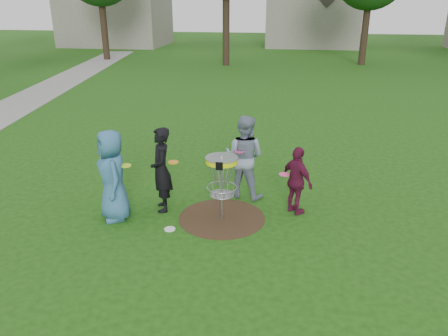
# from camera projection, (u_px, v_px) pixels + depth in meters

# --- Properties ---
(ground) EXTENTS (100.00, 100.00, 0.00)m
(ground) POSITION_uv_depth(u_px,v_px,m) (222.00, 218.00, 9.07)
(ground) COLOR #19470F
(ground) RESTS_ON ground
(dirt_patch) EXTENTS (1.80, 1.80, 0.01)m
(dirt_patch) POSITION_uv_depth(u_px,v_px,m) (222.00, 218.00, 9.07)
(dirt_patch) COLOR #47331E
(dirt_patch) RESTS_ON ground
(concrete_path) EXTENTS (7.75, 39.92, 0.02)m
(concrete_path) POSITION_uv_depth(u_px,v_px,m) (9.00, 109.00, 17.79)
(concrete_path) COLOR #9E9E99
(concrete_path) RESTS_ON ground
(player_blue) EXTENTS (1.00, 1.10, 1.89)m
(player_blue) POSITION_uv_depth(u_px,v_px,m) (113.00, 175.00, 8.74)
(player_blue) COLOR #34678F
(player_blue) RESTS_ON ground
(player_black) EXTENTS (0.64, 0.77, 1.82)m
(player_black) POSITION_uv_depth(u_px,v_px,m) (161.00, 170.00, 9.12)
(player_black) COLOR black
(player_black) RESTS_ON ground
(player_grey) EXTENTS (1.08, 0.94, 1.90)m
(player_grey) POSITION_uv_depth(u_px,v_px,m) (244.00, 157.00, 9.75)
(player_grey) COLOR gray
(player_grey) RESTS_ON ground
(player_maroon) EXTENTS (0.84, 0.88, 1.47)m
(player_maroon) POSITION_uv_depth(u_px,v_px,m) (297.00, 181.00, 9.03)
(player_maroon) COLOR maroon
(player_maroon) RESTS_ON ground
(disc_on_grass) EXTENTS (0.22, 0.22, 0.02)m
(disc_on_grass) POSITION_uv_depth(u_px,v_px,m) (170.00, 229.00, 8.62)
(disc_on_grass) COLOR white
(disc_on_grass) RESTS_ON ground
(disc_golf_basket) EXTENTS (0.66, 0.67, 1.38)m
(disc_golf_basket) POSITION_uv_depth(u_px,v_px,m) (222.00, 173.00, 8.70)
(disc_golf_basket) COLOR #9EA0A5
(disc_golf_basket) RESTS_ON ground
(held_discs) EXTENTS (3.35, 1.38, 0.29)m
(held_discs) POSITION_uv_depth(u_px,v_px,m) (207.00, 163.00, 9.00)
(held_discs) COLOR #DDF71B
(held_discs) RESTS_ON ground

